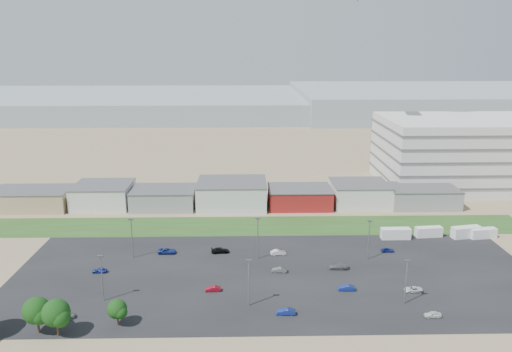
{
  "coord_description": "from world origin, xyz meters",
  "views": [
    {
      "loc": [
        -1.53,
        -84.63,
        51.11
      ],
      "look_at": [
        0.78,
        22.0,
        22.95
      ],
      "focal_mm": 35.0,
      "sensor_mm": 36.0,
      "label": 1
    }
  ],
  "objects_px": {
    "parked_car_6": "(220,250)",
    "parked_car_12": "(338,266)",
    "parked_car_0": "(413,289)",
    "parked_car_7": "(279,270)",
    "parked_car_9": "(167,251)",
    "parked_car_5": "(100,270)",
    "parked_car_13": "(286,312)",
    "parked_car_2": "(433,314)",
    "parked_car_10": "(65,315)",
    "parked_car_1": "(347,288)",
    "box_trailer_a": "(396,233)",
    "parked_car_4": "(213,289)",
    "parked_car_8": "(388,250)",
    "parked_car_11": "(278,252)"
  },
  "relations": [
    {
      "from": "parked_car_6",
      "to": "parked_car_12",
      "type": "xyz_separation_m",
      "value": [
        28.14,
        -10.02,
        -0.0
      ]
    },
    {
      "from": "parked_car_0",
      "to": "parked_car_7",
      "type": "relative_size",
      "value": 1.12
    },
    {
      "from": "parked_car_9",
      "to": "parked_car_0",
      "type": "bearing_deg",
      "value": -110.19
    },
    {
      "from": "parked_car_5",
      "to": "parked_car_9",
      "type": "relative_size",
      "value": 0.73
    },
    {
      "from": "parked_car_12",
      "to": "parked_car_13",
      "type": "xyz_separation_m",
      "value": [
        -13.9,
        -20.18,
        -0.04
      ]
    },
    {
      "from": "parked_car_6",
      "to": "parked_car_2",
      "type": "bearing_deg",
      "value": -132.87
    },
    {
      "from": "parked_car_0",
      "to": "parked_car_10",
      "type": "relative_size",
      "value": 0.95
    },
    {
      "from": "parked_car_1",
      "to": "parked_car_13",
      "type": "height_order",
      "value": "parked_car_13"
    },
    {
      "from": "parked_car_12",
      "to": "parked_car_5",
      "type": "bearing_deg",
      "value": -83.73
    },
    {
      "from": "box_trailer_a",
      "to": "parked_car_1",
      "type": "relative_size",
      "value": 2.13
    },
    {
      "from": "parked_car_4",
      "to": "parked_car_6",
      "type": "height_order",
      "value": "parked_car_6"
    },
    {
      "from": "parked_car_7",
      "to": "parked_car_9",
      "type": "height_order",
      "value": "parked_car_9"
    },
    {
      "from": "parked_car_0",
      "to": "parked_car_2",
      "type": "bearing_deg",
      "value": -1.18
    },
    {
      "from": "parked_car_12",
      "to": "parked_car_7",
      "type": "bearing_deg",
      "value": -78.76
    },
    {
      "from": "parked_car_1",
      "to": "parked_car_13",
      "type": "bearing_deg",
      "value": -52.74
    },
    {
      "from": "parked_car_8",
      "to": "parked_car_11",
      "type": "xyz_separation_m",
      "value": [
        -27.93,
        -1.19,
        0.09
      ]
    },
    {
      "from": "parked_car_1",
      "to": "parked_car_8",
      "type": "bearing_deg",
      "value": 146.88
    },
    {
      "from": "box_trailer_a",
      "to": "parked_car_2",
      "type": "xyz_separation_m",
      "value": [
        -4.6,
        -40.3,
        -0.91
      ]
    },
    {
      "from": "parked_car_6",
      "to": "parked_car_12",
      "type": "bearing_deg",
      "value": -115.75
    },
    {
      "from": "parked_car_8",
      "to": "parked_car_2",
      "type": "bearing_deg",
      "value": -179.22
    },
    {
      "from": "parked_car_12",
      "to": "parked_car_13",
      "type": "distance_m",
      "value": 24.5
    },
    {
      "from": "parked_car_11",
      "to": "parked_car_13",
      "type": "xyz_separation_m",
      "value": [
        -0.38,
        -28.64,
        -0.03
      ]
    },
    {
      "from": "parked_car_1",
      "to": "parked_car_13",
      "type": "xyz_separation_m",
      "value": [
        -13.82,
        -9.59,
        0.01
      ]
    },
    {
      "from": "parked_car_5",
      "to": "parked_car_6",
      "type": "height_order",
      "value": "parked_car_6"
    },
    {
      "from": "parked_car_5",
      "to": "parked_car_2",
      "type": "bearing_deg",
      "value": 71.92
    },
    {
      "from": "parked_car_7",
      "to": "parked_car_8",
      "type": "height_order",
      "value": "parked_car_7"
    },
    {
      "from": "parked_car_4",
      "to": "parked_car_6",
      "type": "distance_m",
      "value": 20.32
    },
    {
      "from": "parked_car_7",
      "to": "parked_car_10",
      "type": "xyz_separation_m",
      "value": [
        -42.74,
        -19.26,
        0.02
      ]
    },
    {
      "from": "parked_car_2",
      "to": "parked_car_11",
      "type": "xyz_separation_m",
      "value": [
        -27.95,
        30.2,
        0.08
      ]
    },
    {
      "from": "parked_car_0",
      "to": "parked_car_9",
      "type": "xyz_separation_m",
      "value": [
        -55.62,
        21.4,
        0.09
      ]
    },
    {
      "from": "parked_car_5",
      "to": "parked_car_1",
      "type": "bearing_deg",
      "value": 78.56
    },
    {
      "from": "parked_car_6",
      "to": "parked_car_9",
      "type": "distance_m",
      "value": 13.47
    },
    {
      "from": "box_trailer_a",
      "to": "parked_car_7",
      "type": "xyz_separation_m",
      "value": [
        -32.94,
        -19.96,
        -0.9
      ]
    },
    {
      "from": "parked_car_13",
      "to": "parked_car_7",
      "type": "bearing_deg",
      "value": -176.06
    },
    {
      "from": "parked_car_4",
      "to": "parked_car_12",
      "type": "xyz_separation_m",
      "value": [
        28.72,
        10.3,
        0.1
      ]
    },
    {
      "from": "parked_car_1",
      "to": "parked_car_7",
      "type": "xyz_separation_m",
      "value": [
        -13.82,
        9.19,
        -0.03
      ]
    },
    {
      "from": "parked_car_4",
      "to": "parked_car_10",
      "type": "height_order",
      "value": "parked_car_10"
    },
    {
      "from": "box_trailer_a",
      "to": "parked_car_13",
      "type": "relative_size",
      "value": 2.1
    },
    {
      "from": "parked_car_5",
      "to": "parked_car_10",
      "type": "xyz_separation_m",
      "value": [
        -1.11,
        -19.91,
        0.03
      ]
    },
    {
      "from": "parked_car_4",
      "to": "parked_car_10",
      "type": "distance_m",
      "value": 29.77
    },
    {
      "from": "parked_car_11",
      "to": "parked_car_10",
      "type": "bearing_deg",
      "value": 117.21
    },
    {
      "from": "parked_car_6",
      "to": "parked_car_11",
      "type": "bearing_deg",
      "value": -102.21
    },
    {
      "from": "parked_car_5",
      "to": "parked_car_11",
      "type": "xyz_separation_m",
      "value": [
        42.01,
        9.21,
        0.08
      ]
    },
    {
      "from": "parked_car_6",
      "to": "parked_car_9",
      "type": "xyz_separation_m",
      "value": [
        -13.47,
        -0.09,
        -0.02
      ]
    },
    {
      "from": "parked_car_1",
      "to": "parked_car_2",
      "type": "relative_size",
      "value": 1.12
    },
    {
      "from": "parked_car_9",
      "to": "parked_car_11",
      "type": "bearing_deg",
      "value": -92.13
    },
    {
      "from": "parked_car_10",
      "to": "parked_car_13",
      "type": "height_order",
      "value": "parked_car_13"
    },
    {
      "from": "parked_car_8",
      "to": "parked_car_6",
      "type": "bearing_deg",
      "value": 90.25
    },
    {
      "from": "parked_car_1",
      "to": "parked_car_13",
      "type": "relative_size",
      "value": 0.98
    },
    {
      "from": "parked_car_5",
      "to": "parked_car_13",
      "type": "relative_size",
      "value": 0.89
    }
  ]
}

